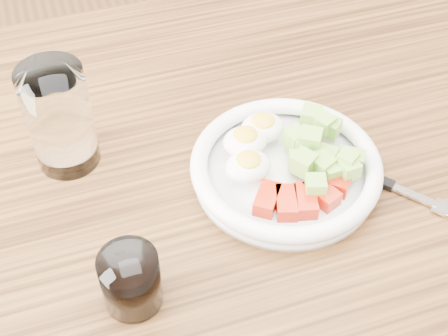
{
  "coord_description": "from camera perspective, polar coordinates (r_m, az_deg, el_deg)",
  "views": [
    {
      "loc": [
        -0.17,
        -0.48,
        1.36
      ],
      "look_at": [
        -0.01,
        0.01,
        0.8
      ],
      "focal_mm": 50.0,
      "sensor_mm": 36.0,
      "label": 1
    }
  ],
  "objects": [
    {
      "name": "dining_table",
      "position": [
        0.86,
        0.84,
        -6.19
      ],
      "size": [
        1.5,
        0.9,
        0.77
      ],
      "color": "brown",
      "rests_on": "ground"
    },
    {
      "name": "coffee_glass",
      "position": [
        0.67,
        -8.51,
        -10.14
      ],
      "size": [
        0.06,
        0.06,
        0.07
      ],
      "color": "white",
      "rests_on": "dining_table"
    },
    {
      "name": "bowl",
      "position": [
        0.78,
        5.64,
        0.27
      ],
      "size": [
        0.24,
        0.24,
        0.06
      ],
      "color": "white",
      "rests_on": "dining_table"
    },
    {
      "name": "water_glass",
      "position": [
        0.79,
        -14.81,
        4.44
      ],
      "size": [
        0.08,
        0.08,
        0.14
      ],
      "primitive_type": "cylinder",
      "color": "white",
      "rests_on": "dining_table"
    },
    {
      "name": "fork",
      "position": [
        0.81,
        13.87,
        -1.08
      ],
      "size": [
        0.14,
        0.17,
        0.01
      ],
      "color": "black",
      "rests_on": "dining_table"
    }
  ]
}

